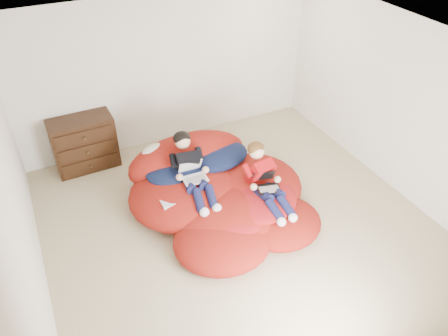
# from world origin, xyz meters

# --- Properties ---
(room_shell) EXTENTS (5.10, 5.10, 2.77)m
(room_shell) POSITION_xyz_m (0.00, 0.00, 0.22)
(room_shell) COLOR tan
(room_shell) RESTS_ON ground
(dresser) EXTENTS (0.97, 0.55, 0.86)m
(dresser) POSITION_xyz_m (-1.55, 2.24, 0.43)
(dresser) COLOR black
(dresser) RESTS_ON ground
(beanbag_pile) EXTENTS (2.49, 2.48, 0.90)m
(beanbag_pile) POSITION_xyz_m (-0.09, 0.44, 0.25)
(beanbag_pile) COLOR #A11B12
(beanbag_pile) RESTS_ON ground
(cream_pillow) EXTENTS (0.46, 0.29, 0.29)m
(cream_pillow) POSITION_xyz_m (-0.69, 1.22, 0.62)
(cream_pillow) COLOR beige
(cream_pillow) RESTS_ON beanbag_pile
(older_boy) EXTENTS (0.37, 1.12, 0.71)m
(older_boy) POSITION_xyz_m (-0.40, 0.63, 0.68)
(older_boy) COLOR black
(older_boy) RESTS_ON beanbag_pile
(younger_boy) EXTENTS (0.35, 1.04, 0.71)m
(younger_boy) POSITION_xyz_m (0.43, 0.06, 0.63)
(younger_boy) COLOR red
(younger_boy) RESTS_ON beanbag_pile
(laptop_white) EXTENTS (0.33, 0.34, 0.22)m
(laptop_white) POSITION_xyz_m (-0.40, 0.56, 0.62)
(laptop_white) COLOR silver
(laptop_white) RESTS_ON older_boy
(laptop_black) EXTENTS (0.36, 0.39, 0.21)m
(laptop_black) POSITION_xyz_m (0.43, 0.01, 0.56)
(laptop_black) COLOR black
(laptop_black) RESTS_ON younger_boy
(power_adapter) EXTENTS (0.18, 0.18, 0.06)m
(power_adapter) POSITION_xyz_m (-0.85, 0.34, 0.42)
(power_adapter) COLOR silver
(power_adapter) RESTS_ON beanbag_pile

